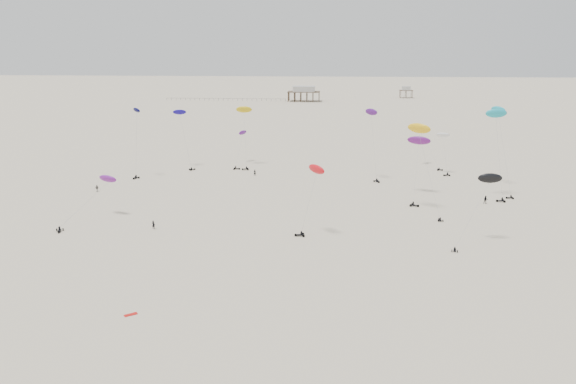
# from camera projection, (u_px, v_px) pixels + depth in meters

# --- Properties ---
(ground_plane) EXTENTS (900.00, 900.00, 0.00)m
(ground_plane) POSITION_uv_depth(u_px,v_px,m) (310.00, 138.00, 223.38)
(ground_plane) COLOR beige
(pavilion_main) EXTENTS (21.00, 13.00, 9.80)m
(pavilion_main) POSITION_uv_depth(u_px,v_px,m) (304.00, 95.00, 367.70)
(pavilion_main) COLOR brown
(pavilion_main) RESTS_ON ground
(pavilion_small) EXTENTS (9.00, 7.00, 8.00)m
(pavilion_small) POSITION_uv_depth(u_px,v_px,m) (406.00, 93.00, 391.55)
(pavilion_small) COLOR brown
(pavilion_small) RESTS_ON ground
(pier_fence) EXTENTS (80.20, 0.20, 1.50)m
(pier_fence) POSITION_uv_depth(u_px,v_px,m) (226.00, 99.00, 372.48)
(pier_fence) COLOR black
(pier_fence) RESTS_ON ground
(rig_0) EXTENTS (5.07, 7.49, 19.48)m
(rig_0) POSITION_uv_depth(u_px,v_px,m) (373.00, 130.00, 150.86)
(rig_0) COLOR black
(rig_0) RESTS_ON ground
(rig_1) EXTENTS (4.23, 6.20, 11.97)m
(rig_1) POSITION_uv_depth(u_px,v_px,m) (444.00, 147.00, 159.18)
(rig_1) COLOR black
(rig_1) RESTS_ON ground
(rig_2) EXTENTS (3.58, 6.43, 19.42)m
(rig_2) POSITION_uv_depth(u_px,v_px,m) (136.00, 138.00, 154.23)
(rig_2) COLOR black
(rig_2) RESTS_ON ground
(rig_3) EXTENTS (9.12, 15.24, 14.94)m
(rig_3) POSITION_uv_depth(u_px,v_px,m) (97.00, 190.00, 118.14)
(rig_3) COLOR black
(rig_3) RESTS_ON ground
(rig_4) EXTENTS (7.73, 8.01, 17.60)m
(rig_4) POSITION_uv_depth(u_px,v_px,m) (183.00, 127.00, 166.87)
(rig_4) COLOR black
(rig_4) RESTS_ON ground
(rig_5) EXTENTS (7.20, 11.72, 13.49)m
(rig_5) POSITION_uv_depth(u_px,v_px,m) (426.00, 140.00, 170.05)
(rig_5) COLOR black
(rig_5) RESTS_ON ground
(rig_6) EXTENTS (7.59, 12.85, 20.43)m
(rig_6) POSITION_uv_depth(u_px,v_px,m) (421.00, 136.00, 122.14)
(rig_6) COLOR black
(rig_6) RESTS_ON ground
(rig_7) EXTENTS (5.13, 10.16, 18.45)m
(rig_7) POSITION_uv_depth(u_px,v_px,m) (244.00, 122.00, 168.85)
(rig_7) COLOR black
(rig_7) RESTS_ON ground
(rig_8) EXTENTS (6.17, 4.85, 14.08)m
(rig_8) POSITION_uv_depth(u_px,v_px,m) (313.00, 185.00, 107.10)
(rig_8) COLOR black
(rig_8) RESTS_ON ground
(rig_9) EXTENTS (3.13, 14.41, 14.21)m
(rig_9) POSITION_uv_depth(u_px,v_px,m) (240.00, 146.00, 171.99)
(rig_9) COLOR black
(rig_9) RESTS_ON ground
(rig_10) EXTENTS (4.01, 17.59, 23.36)m
(rig_10) POSITION_uv_depth(u_px,v_px,m) (500.00, 125.00, 142.37)
(rig_10) COLOR black
(rig_10) RESTS_ON ground
(rig_11) EXTENTS (6.66, 16.18, 17.28)m
(rig_11) POSITION_uv_depth(u_px,v_px,m) (418.00, 149.00, 136.06)
(rig_11) COLOR black
(rig_11) RESTS_ON ground
(rig_12) EXTENTS (9.88, 8.39, 14.36)m
(rig_12) POSITION_uv_depth(u_px,v_px,m) (485.00, 189.00, 103.02)
(rig_12) COLOR black
(rig_12) RESTS_ON ground
(rig_13) EXTENTS (5.29, 7.74, 21.46)m
(rig_13) POSITION_uv_depth(u_px,v_px,m) (497.00, 131.00, 132.63)
(rig_13) COLOR black
(rig_13) RESTS_ON ground
(spectator_0) EXTENTS (0.88, 0.71, 2.09)m
(spectator_0) POSITION_uv_depth(u_px,v_px,m) (154.00, 229.00, 112.83)
(spectator_0) COLOR black
(spectator_0) RESTS_ON ground
(spectator_1) EXTENTS (1.20, 0.84, 2.24)m
(spectator_1) POSITION_uv_depth(u_px,v_px,m) (485.00, 204.00, 130.79)
(spectator_1) COLOR black
(spectator_1) RESTS_ON ground
(spectator_2) EXTENTS (1.21, 0.71, 1.98)m
(spectator_2) POSITION_uv_depth(u_px,v_px,m) (97.00, 191.00, 141.70)
(spectator_2) COLOR black
(spectator_2) RESTS_ON ground
(spectator_3) EXTENTS (0.81, 0.62, 2.03)m
(spectator_3) POSITION_uv_depth(u_px,v_px,m) (255.00, 176.00, 158.96)
(spectator_3) COLOR black
(spectator_3) RESTS_ON ground
(grounded_kite_b) EXTENTS (1.87, 1.62, 0.07)m
(grounded_kite_b) POSITION_uv_depth(u_px,v_px,m) (131.00, 315.00, 76.93)
(grounded_kite_b) COLOR red
(grounded_kite_b) RESTS_ON ground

